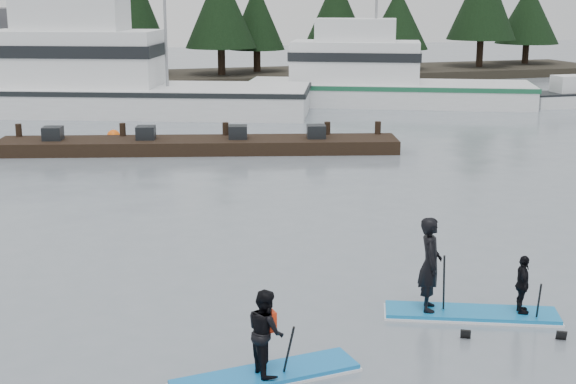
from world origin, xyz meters
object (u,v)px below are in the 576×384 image
object	(u,v)px
fishing_boat_large	(109,97)
paddleboard_solo	(266,346)
paddleboard_duo	(460,282)
floating_dock	(199,145)
fishing_boat_medium	(380,92)

from	to	relation	value
fishing_boat_large	paddleboard_solo	size ratio (longest dim) A/B	6.45
paddleboard_solo	paddleboard_duo	world-z (taller)	paddleboard_duo
fishing_boat_large	paddleboard_solo	bearing A→B (deg)	-68.76
floating_dock	paddleboard_solo	world-z (taller)	paddleboard_solo
fishing_boat_large	paddleboard_solo	xyz separation A→B (m)	(-0.08, -30.32, -0.26)
paddleboard_solo	paddleboard_duo	bearing A→B (deg)	12.01
fishing_boat_medium	floating_dock	size ratio (longest dim) A/B	1.04
floating_dock	fishing_boat_medium	bearing A→B (deg)	56.06
fishing_boat_large	floating_dock	size ratio (longest dim) A/B	1.29
fishing_boat_medium	paddleboard_duo	xyz separation A→B (m)	(-10.48, -28.09, 0.02)
paddleboard_duo	fishing_boat_medium	bearing A→B (deg)	92.29
fishing_boat_medium	floating_dock	distance (m)	16.18
paddleboard_solo	floating_dock	bearing A→B (deg)	75.81
paddleboard_duo	floating_dock	bearing A→B (deg)	118.12
fishing_boat_large	floating_dock	world-z (taller)	fishing_boat_large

